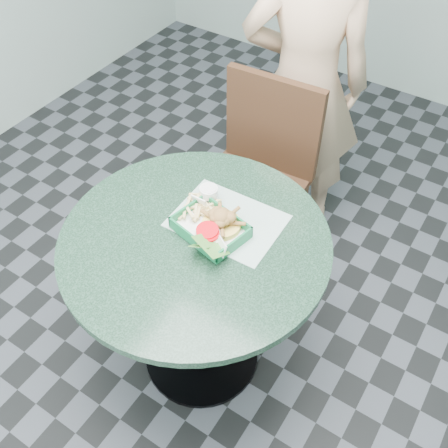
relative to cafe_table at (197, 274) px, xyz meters
The scene contains 10 objects.
floor 0.58m from the cafe_table, ahead, with size 4.00×5.00×0.02m, color #303335.
cafe_table is the anchor object (origin of this frame).
dining_chair 0.69m from the cafe_table, 101.60° to the left, with size 0.45×0.45×0.93m.
diner_person 1.04m from the cafe_table, 96.07° to the left, with size 0.61×0.40×1.67m, color tan.
placemat 0.22m from the cafe_table, 69.63° to the left, with size 0.36×0.27×0.00m, color #99BAAF.
food_basket 0.20m from the cafe_table, 60.03° to the left, with size 0.23×0.17×0.05m.
crab_sandwich 0.24m from the cafe_table, 61.37° to the left, with size 0.13×0.13×0.08m.
fries_pile 0.23m from the cafe_table, 126.06° to the left, with size 0.11×0.12×0.04m, color #DEC37C, non-canonical shape.
sauce_ramekin 0.28m from the cafe_table, 118.60° to the left, with size 0.06×0.06×0.04m.
garnish_cup 0.22m from the cafe_table, ahead, with size 0.13×0.13×0.05m.
Camera 1 is at (0.71, -0.92, 2.07)m, focal length 42.00 mm.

